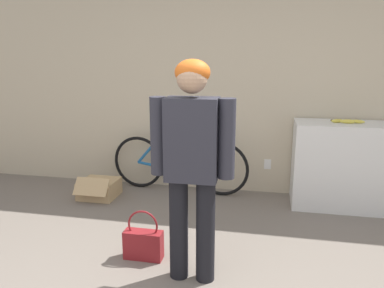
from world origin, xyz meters
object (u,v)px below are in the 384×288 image
handbag (143,243)px  cardboard_box (99,188)px  person (192,154)px  bicycle (178,163)px  banana (347,121)px

handbag → cardboard_box: bearing=128.4°
person → bicycle: 1.94m
person → banana: 2.11m
handbag → cardboard_box: size_ratio=0.90×
handbag → cardboard_box: (-0.96, 1.21, -0.03)m
bicycle → cardboard_box: size_ratio=3.67×
bicycle → cardboard_box: bearing=-151.6°
person → cardboard_box: (-1.39, 1.39, -0.84)m
person → bicycle: size_ratio=0.93×
banana → handbag: banana is taller
person → cardboard_box: size_ratio=3.43×
person → cardboard_box: 2.14m
cardboard_box → person: bearing=-44.9°
cardboard_box → handbag: bearing=-51.6°
person → banana: bearing=50.6°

